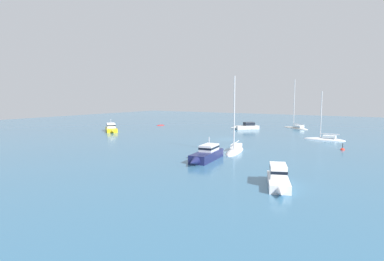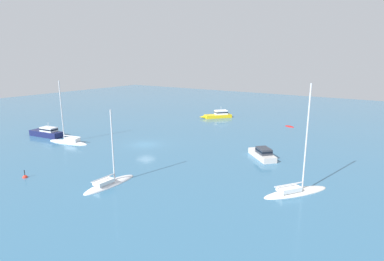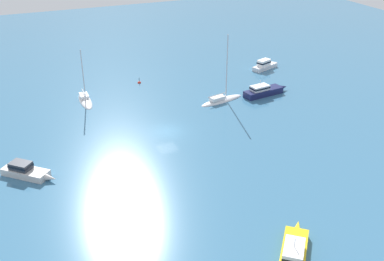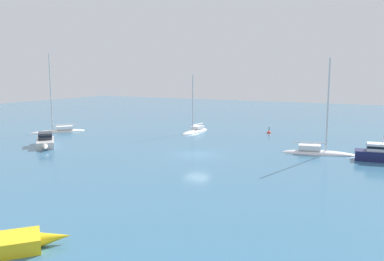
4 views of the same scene
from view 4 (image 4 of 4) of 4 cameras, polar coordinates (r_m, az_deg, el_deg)
ground_plane at (r=43.10m, az=0.76°, el=-3.37°), size 160.00×160.00×0.00m
ketch at (r=45.36m, az=17.07°, el=-2.91°), size 3.29×7.75×10.47m
ketch_1 at (r=62.24m, az=-18.08°, el=0.01°), size 7.34×5.85×11.53m
sailboat at (r=59.15m, az=0.45°, el=-0.08°), size 6.80×1.88×8.64m
launch at (r=50.77m, az=-19.76°, el=-1.39°), size 5.46×5.69×1.56m
channel_buoy at (r=59.17m, az=10.68°, el=-0.34°), size 0.57×0.57×1.21m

